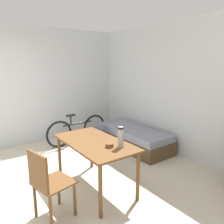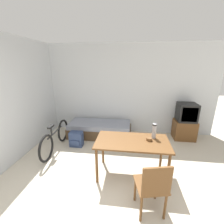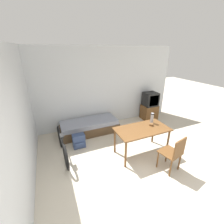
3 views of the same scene
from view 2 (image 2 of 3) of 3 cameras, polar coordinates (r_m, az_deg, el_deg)
name	(u,v)px [view 2 (image 2 of 3)]	position (r m, az deg, el deg)	size (l,w,h in m)	color
wall_back	(123,90)	(4.67, 4.15, 8.40)	(5.51, 0.06, 2.70)	silver
wall_left	(16,99)	(3.96, -32.72, 4.04)	(0.06, 4.22, 2.70)	silver
daybed	(100,129)	(4.60, -4.67, -6.57)	(1.86, 0.77, 0.43)	#4C3823
tv	(185,122)	(4.79, 26.12, -3.47)	(0.58, 0.47, 1.07)	brown
dining_table	(132,145)	(2.90, 7.66, -12.27)	(1.36, 0.72, 0.74)	brown
wooden_chair	(153,186)	(2.34, 15.31, -25.62)	(0.50, 0.50, 0.89)	brown
bicycle	(56,138)	(4.09, -20.70, -9.21)	(0.12, 1.57, 0.72)	black
thermos_flask	(154,130)	(2.97, 15.77, -6.73)	(0.08, 0.08, 0.29)	#99999E
mate_bowl	(149,139)	(2.91, 13.98, -9.99)	(0.11, 0.11, 0.05)	brown
backpack	(76,139)	(4.15, -13.44, -10.02)	(0.34, 0.24, 0.40)	navy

